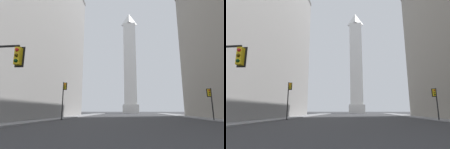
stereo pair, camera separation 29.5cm
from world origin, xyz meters
TOP-DOWN VIEW (x-y plane):
  - sidewalk_left at (-14.70, 33.33)m, footprint 5.00×111.09m
  - sidewalk_right at (14.70, 33.33)m, footprint 5.00×111.09m
  - obelisk at (0.00, 92.57)m, footprint 8.19×8.19m
  - traffic_light_mid_right at (12.27, 28.04)m, footprint 0.78×0.51m
  - traffic_light_mid_left at (-11.81, 28.65)m, footprint 0.77×0.51m

SIDE VIEW (x-z plane):
  - sidewalk_left at x=-14.70m, z-range 0.00..0.15m
  - sidewalk_right at x=14.70m, z-range 0.00..0.15m
  - traffic_light_mid_right at x=12.27m, z-range 0.80..5.80m
  - traffic_light_mid_left at x=-11.81m, z-range 1.01..7.46m
  - obelisk at x=0.00m, z-range -1.10..55.75m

